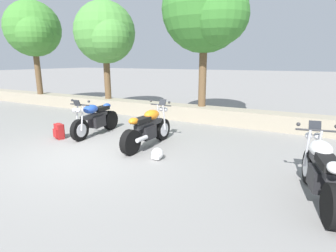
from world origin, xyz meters
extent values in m
plane|color=gray|center=(0.00, 0.00, 0.00)|extent=(120.00, 120.00, 0.00)
cube|color=gray|center=(0.00, 4.80, 0.28)|extent=(36.00, 0.80, 0.55)
cylinder|color=black|center=(-1.01, 0.81, 0.31)|extent=(0.18, 0.63, 0.62)
cylinder|color=black|center=(-1.10, 2.25, 0.31)|extent=(0.22, 0.63, 0.62)
cylinder|color=silver|center=(-1.01, 0.81, 0.31)|extent=(0.18, 0.39, 0.38)
cube|color=black|center=(-1.05, 1.58, 0.41)|extent=(0.35, 0.50, 0.34)
cube|color=#2D2D30|center=(-1.05, 1.48, 0.61)|extent=(0.21, 1.11, 0.12)
ellipsoid|color=#2347A8|center=(-1.04, 1.33, 0.83)|extent=(0.37, 0.54, 0.26)
cube|color=black|center=(-1.07, 1.81, 0.77)|extent=(0.29, 0.58, 0.12)
ellipsoid|color=#2347A8|center=(-1.09, 2.11, 0.81)|extent=(0.24, 0.29, 0.16)
cylinder|color=#2D2D30|center=(-1.01, 0.89, 1.03)|extent=(0.66, 0.08, 0.04)
sphere|color=silver|center=(-0.93, 0.75, 0.89)|extent=(0.13, 0.13, 0.13)
sphere|color=silver|center=(-1.07, 0.74, 0.89)|extent=(0.13, 0.13, 0.13)
cube|color=#26282D|center=(-1.00, 0.79, 1.09)|extent=(0.21, 0.11, 0.18)
cylinder|color=silver|center=(-1.24, 2.00, 0.36)|extent=(0.13, 0.39, 0.11)
cylinder|color=silver|center=(-0.92, 0.85, 0.67)|extent=(0.05, 0.17, 0.73)
cylinder|color=silver|center=(-1.10, 0.84, 0.67)|extent=(0.05, 0.17, 0.73)
sphere|color=#2D2D30|center=(-0.71, 0.95, 1.13)|extent=(0.07, 0.07, 0.07)
sphere|color=#2D2D30|center=(-1.31, 0.91, 1.13)|extent=(0.07, 0.07, 0.07)
cylinder|color=black|center=(1.03, 1.98, 0.31)|extent=(0.17, 0.63, 0.62)
cylinder|color=black|center=(0.95, 0.54, 0.31)|extent=(0.21, 0.63, 0.62)
cylinder|color=silver|center=(1.03, 1.98, 0.31)|extent=(0.18, 0.39, 0.38)
cube|color=black|center=(0.98, 1.21, 0.41)|extent=(0.35, 0.50, 0.34)
cube|color=#2D2D30|center=(0.99, 1.31, 0.61)|extent=(0.20, 1.11, 0.12)
ellipsoid|color=orange|center=(1.00, 1.46, 0.83)|extent=(0.37, 0.54, 0.26)
cube|color=black|center=(0.97, 0.98, 0.77)|extent=(0.29, 0.57, 0.12)
ellipsoid|color=orange|center=(0.96, 0.68, 0.81)|extent=(0.23, 0.29, 0.16)
cylinder|color=#2D2D30|center=(1.02, 1.90, 1.03)|extent=(0.66, 0.07, 0.04)
sphere|color=silver|center=(0.96, 2.04, 0.89)|extent=(0.13, 0.13, 0.13)
sphere|color=silver|center=(1.10, 2.04, 0.89)|extent=(0.13, 0.13, 0.13)
cube|color=#26282D|center=(1.03, 2.00, 1.09)|extent=(0.20, 0.11, 0.18)
cylinder|color=silver|center=(1.12, 0.77, 0.36)|extent=(0.13, 0.39, 0.11)
cylinder|color=silver|center=(0.93, 1.95, 0.67)|extent=(0.05, 0.17, 0.73)
cylinder|color=silver|center=(1.11, 1.94, 0.67)|extent=(0.05, 0.17, 0.73)
sphere|color=#2D2D30|center=(0.72, 1.88, 1.13)|extent=(0.07, 0.07, 0.07)
sphere|color=#2D2D30|center=(1.32, 1.85, 1.13)|extent=(0.07, 0.07, 0.07)
cylinder|color=black|center=(4.79, 0.86, 0.31)|extent=(0.27, 0.64, 0.62)
cylinder|color=black|center=(5.09, -0.54, 0.31)|extent=(0.30, 0.64, 0.62)
cylinder|color=silver|center=(4.79, 0.86, 0.31)|extent=(0.24, 0.41, 0.38)
cube|color=black|center=(4.95, 0.11, 0.41)|extent=(0.41, 0.54, 0.34)
cube|color=#2D2D30|center=(4.93, 0.21, 0.61)|extent=(0.36, 1.11, 0.12)
ellipsoid|color=white|center=(4.90, 0.36, 0.83)|extent=(0.44, 0.58, 0.26)
cube|color=black|center=(5.00, -0.11, 0.77)|extent=(0.37, 0.60, 0.12)
ellipsoid|color=white|center=(5.06, -0.41, 0.81)|extent=(0.27, 0.32, 0.16)
cylinder|color=#2D2D30|center=(4.81, 0.79, 1.03)|extent=(0.65, 0.17, 0.04)
sphere|color=silver|center=(4.71, 0.91, 0.89)|extent=(0.13, 0.13, 0.13)
sphere|color=silver|center=(4.85, 0.94, 0.89)|extent=(0.13, 0.13, 0.13)
cube|color=#26282D|center=(4.79, 0.88, 1.09)|extent=(0.22, 0.13, 0.18)
cylinder|color=silver|center=(4.71, 0.81, 0.67)|extent=(0.08, 0.17, 0.73)
cylinder|color=silver|center=(4.89, 0.84, 0.67)|extent=(0.08, 0.17, 0.73)
sphere|color=#2D2D30|center=(4.52, 0.69, 1.13)|extent=(0.07, 0.07, 0.07)
cube|color=#A31E1E|center=(-1.69, 0.67, 0.22)|extent=(0.34, 0.27, 0.44)
cube|color=#A31E1E|center=(-1.73, 0.56, 0.18)|extent=(0.24, 0.13, 0.24)
ellipsoid|color=#A31E1E|center=(-1.69, 0.67, 0.43)|extent=(0.33, 0.25, 0.08)
cube|color=#591010|center=(-1.58, 0.74, 0.24)|extent=(0.06, 0.04, 0.37)
cube|color=#591010|center=(-1.73, 0.80, 0.24)|extent=(0.06, 0.04, 0.37)
sphere|color=silver|center=(1.68, 0.56, 0.14)|extent=(0.28, 0.28, 0.28)
ellipsoid|color=black|center=(1.68, 0.49, 0.15)|extent=(0.23, 0.06, 0.12)
cube|color=silver|center=(1.68, 0.49, 0.07)|extent=(0.20, 0.08, 0.08)
cylinder|color=brown|center=(-7.59, 4.55, 1.64)|extent=(0.28, 0.28, 2.19)
sphere|color=#428433|center=(-7.59, 4.55, 3.72)|extent=(2.63, 2.63, 2.63)
sphere|color=#428433|center=(-7.00, 4.16, 3.46)|extent=(1.71, 1.71, 1.71)
cylinder|color=brown|center=(-3.40, 4.89, 1.48)|extent=(0.28, 0.28, 1.87)
sphere|color=#4C8E3D|center=(-3.40, 4.89, 3.39)|extent=(2.60, 2.60, 2.60)
sphere|color=#4C8E3D|center=(-2.82, 4.50, 3.13)|extent=(1.69, 1.69, 1.69)
cylinder|color=brown|center=(1.08, 4.95, 1.70)|extent=(0.28, 0.28, 2.30)
sphere|color=#387A2D|center=(1.08, 4.95, 3.98)|extent=(3.00, 3.00, 3.00)
sphere|color=#387A2D|center=(1.76, 4.50, 3.68)|extent=(1.95, 1.95, 1.95)
camera|label=1|loc=(4.63, -4.46, 2.23)|focal=28.47mm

